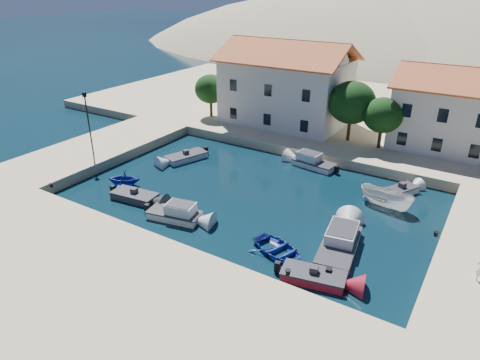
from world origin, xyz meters
name	(u,v)px	position (x,y,z in m)	size (l,w,h in m)	color
ground	(176,253)	(0.00, 0.00, 0.00)	(400.00, 400.00, 0.00)	black
quay_south	(108,298)	(0.00, -6.00, 0.50)	(52.00, 12.00, 1.00)	#CFB58D
quay_west	(99,149)	(-19.00, 10.00, 0.50)	(8.00, 20.00, 1.00)	#CFB58D
quay_north	(372,115)	(2.00, 38.00, 0.50)	(80.00, 36.00, 1.00)	#CFB58D
building_left	(286,81)	(-6.00, 28.00, 5.94)	(14.70, 9.45, 9.70)	beige
building_mid	(449,107)	(12.00, 29.00, 5.22)	(10.50, 8.40, 8.30)	beige
trees	(365,108)	(4.51, 25.46, 4.84)	(37.30, 5.30, 6.45)	#382314
lamppost	(88,117)	(-17.50, 8.00, 4.75)	(0.35, 0.25, 6.22)	black
bollards	(241,225)	(2.80, 3.87, 1.15)	(29.36, 9.56, 0.30)	black
motorboat_grey_sw	(135,196)	(-8.12, 4.27, 0.29)	(4.15, 2.21, 1.25)	#303034
cabin_cruiser_south	(174,213)	(-3.14, 3.56, 0.48)	(4.46, 2.58, 1.60)	silver
rowboat_south	(279,254)	(5.94, 3.69, 0.00)	(3.05, 4.27, 0.89)	navy
motorboat_red_se	(313,277)	(9.06, 2.29, 0.29)	(4.21, 2.52, 1.25)	maroon
cabin_cruiser_east	(339,245)	(9.25, 6.18, 0.48)	(3.15, 5.94, 1.60)	silver
boat_east	(385,207)	(10.23, 14.28, 0.00)	(1.71, 4.53, 1.75)	silver
motorboat_white_ne	(401,191)	(10.77, 17.42, 0.30)	(2.65, 3.33, 1.25)	silver
rowboat_west	(124,185)	(-11.01, 5.83, 0.00)	(2.57, 2.98, 1.57)	navy
motorboat_white_west	(186,157)	(-10.03, 13.57, 0.29)	(3.18, 4.68, 1.25)	silver
cabin_cruiser_north	(314,163)	(1.97, 18.79, 0.48)	(4.50, 2.38, 1.60)	silver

